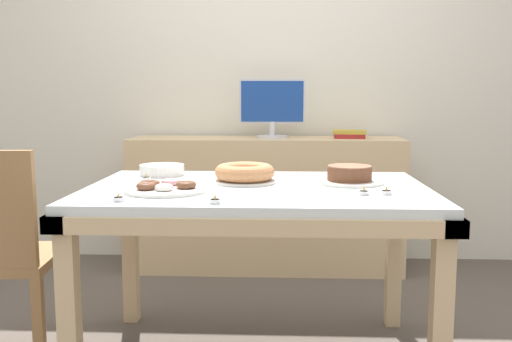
# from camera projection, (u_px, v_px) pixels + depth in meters

# --- Properties ---
(wall_back) EXTENTS (8.00, 0.10, 2.60)m
(wall_back) POSITION_uv_depth(u_px,v_px,m) (267.00, 72.00, 3.94)
(wall_back) COLOR silver
(wall_back) RESTS_ON ground
(dining_table) EXTENTS (1.44, 0.96, 0.77)m
(dining_table) POSITION_uv_depth(u_px,v_px,m) (257.00, 209.00, 2.39)
(dining_table) COLOR silver
(dining_table) RESTS_ON ground
(sideboard) EXTENTS (1.76, 0.44, 0.87)m
(sideboard) POSITION_uv_depth(u_px,v_px,m) (266.00, 204.00, 3.76)
(sideboard) COLOR #D1B284
(sideboard) RESTS_ON ground
(computer_monitor) EXTENTS (0.42, 0.20, 0.38)m
(computer_monitor) POSITION_uv_depth(u_px,v_px,m) (272.00, 109.00, 3.67)
(computer_monitor) COLOR silver
(computer_monitor) RESTS_ON sideboard
(book_stack) EXTENTS (0.22, 0.17, 0.05)m
(book_stack) POSITION_uv_depth(u_px,v_px,m) (349.00, 134.00, 3.67)
(book_stack) COLOR maroon
(book_stack) RESTS_ON sideboard
(cake_chocolate_round) EXTENTS (0.29, 0.29, 0.08)m
(cake_chocolate_round) POSITION_uv_depth(u_px,v_px,m) (349.00, 176.00, 2.45)
(cake_chocolate_round) COLOR silver
(cake_chocolate_round) RESTS_ON dining_table
(cake_golden_bundt) EXTENTS (0.27, 0.27, 0.08)m
(cake_golden_bundt) POSITION_uv_depth(u_px,v_px,m) (245.00, 174.00, 2.46)
(cake_golden_bundt) COLOR silver
(cake_golden_bundt) RESTS_ON dining_table
(pastry_platter) EXTENTS (0.33, 0.33, 0.04)m
(pastry_platter) POSITION_uv_depth(u_px,v_px,m) (165.00, 188.00, 2.24)
(pastry_platter) COLOR silver
(pastry_platter) RESTS_ON dining_table
(plate_stack) EXTENTS (0.21, 0.21, 0.05)m
(plate_stack) POSITION_uv_depth(u_px,v_px,m) (162.00, 170.00, 2.70)
(plate_stack) COLOR silver
(plate_stack) RESTS_ON dining_table
(tealight_centre) EXTENTS (0.04, 0.04, 0.04)m
(tealight_centre) POSITION_uv_depth(u_px,v_px,m) (119.00, 199.00, 2.03)
(tealight_centre) COLOR silver
(tealight_centre) RESTS_ON dining_table
(tealight_right_edge) EXTENTS (0.04, 0.04, 0.04)m
(tealight_right_edge) POSITION_uv_depth(u_px,v_px,m) (146.00, 179.00, 2.52)
(tealight_right_edge) COLOR silver
(tealight_right_edge) RESTS_ON dining_table
(tealight_near_cakes) EXTENTS (0.04, 0.04, 0.04)m
(tealight_near_cakes) POSITION_uv_depth(u_px,v_px,m) (386.00, 192.00, 2.17)
(tealight_near_cakes) COLOR silver
(tealight_near_cakes) RESTS_ON dining_table
(tealight_left_edge) EXTENTS (0.04, 0.04, 0.04)m
(tealight_left_edge) POSITION_uv_depth(u_px,v_px,m) (364.00, 192.00, 2.16)
(tealight_left_edge) COLOR silver
(tealight_left_edge) RESTS_ON dining_table
(tealight_near_front) EXTENTS (0.04, 0.04, 0.04)m
(tealight_near_front) POSITION_uv_depth(u_px,v_px,m) (215.00, 201.00, 1.99)
(tealight_near_front) COLOR silver
(tealight_near_front) RESTS_ON dining_table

